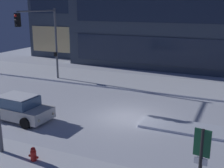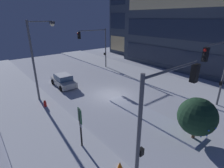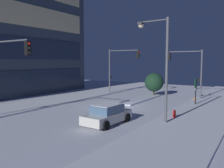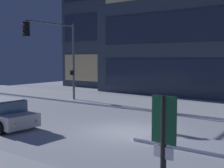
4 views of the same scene
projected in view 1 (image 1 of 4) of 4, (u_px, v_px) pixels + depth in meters
ground at (127, 118)px, 18.17m from camera, size 52.00×52.00×0.00m
curb_strip_far at (162, 85)px, 25.34m from camera, size 52.00×5.20×0.14m
median_strip at (223, 134)px, 15.73m from camera, size 9.00×1.80×0.14m
car_near at (18, 108)px, 17.77m from camera, size 4.37×2.23×1.49m
traffic_light_corner_far_left at (42, 33)px, 24.64m from camera, size 0.32×5.16×6.45m
street_lamp_arched at (2, 43)px, 12.97m from camera, size 0.56×2.53×7.89m
fire_hydrant at (33, 156)px, 12.84m from camera, size 0.48×0.26×0.77m
parking_info_sign at (201, 159)px, 9.66m from camera, size 0.55×0.15×2.89m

